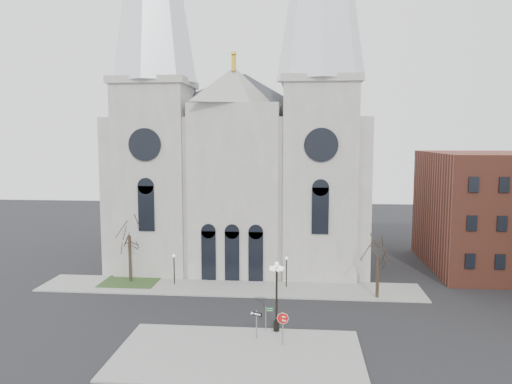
# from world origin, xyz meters

# --- Properties ---
(ground) EXTENTS (160.00, 160.00, 0.00)m
(ground) POSITION_xyz_m (0.00, 0.00, 0.00)
(ground) COLOR black
(ground) RESTS_ON ground
(sidewalk_near) EXTENTS (18.00, 10.00, 0.14)m
(sidewalk_near) POSITION_xyz_m (3.00, -5.00, 0.07)
(sidewalk_near) COLOR gray
(sidewalk_near) RESTS_ON ground
(sidewalk_far) EXTENTS (40.00, 6.00, 0.14)m
(sidewalk_far) POSITION_xyz_m (0.00, 11.00, 0.07)
(sidewalk_far) COLOR gray
(sidewalk_far) RESTS_ON ground
(grass_patch) EXTENTS (6.00, 5.00, 0.18)m
(grass_patch) POSITION_xyz_m (-11.00, 12.00, 0.09)
(grass_patch) COLOR #27431C
(grass_patch) RESTS_ON ground
(cathedral) EXTENTS (33.00, 26.66, 54.00)m
(cathedral) POSITION_xyz_m (0.00, 22.86, 18.48)
(cathedral) COLOR gray
(cathedral) RESTS_ON ground
(bg_building_brick) EXTENTS (14.00, 18.00, 14.00)m
(bg_building_brick) POSITION_xyz_m (30.00, 22.00, 7.00)
(bg_building_brick) COLOR brown
(bg_building_brick) RESTS_ON ground
(tree_left) EXTENTS (3.20, 3.20, 7.50)m
(tree_left) POSITION_xyz_m (-11.00, 12.00, 5.58)
(tree_left) COLOR black
(tree_left) RESTS_ON ground
(tree_right) EXTENTS (3.20, 3.20, 6.00)m
(tree_right) POSITION_xyz_m (15.00, 9.00, 4.47)
(tree_right) COLOR black
(tree_right) RESTS_ON ground
(ped_lamp_left) EXTENTS (0.32, 0.32, 3.26)m
(ped_lamp_left) POSITION_xyz_m (-6.00, 11.50, 2.33)
(ped_lamp_left) COLOR black
(ped_lamp_left) RESTS_ON sidewalk_far
(ped_lamp_right) EXTENTS (0.32, 0.32, 3.26)m
(ped_lamp_right) POSITION_xyz_m (6.00, 11.50, 2.33)
(ped_lamp_right) COLOR black
(ped_lamp_right) RESTS_ON sidewalk_far
(stop_sign) EXTENTS (0.85, 0.39, 2.55)m
(stop_sign) POSITION_xyz_m (6.18, -3.20, 1.95)
(stop_sign) COLOR slate
(stop_sign) RESTS_ON sidewalk_near
(globe_lamp) EXTENTS (1.56, 1.56, 5.76)m
(globe_lamp) POSITION_xyz_m (5.56, -0.50, 3.76)
(globe_lamp) COLOR black
(globe_lamp) RESTS_ON sidewalk_near
(one_way_sign) EXTENTS (0.91, 0.43, 2.23)m
(one_way_sign) POSITION_xyz_m (4.08, -2.11, 1.65)
(one_way_sign) COLOR slate
(one_way_sign) RESTS_ON sidewalk_near
(street_name_sign) EXTENTS (0.63, 0.17, 2.00)m
(street_name_sign) POSITION_xyz_m (4.77, -0.48, 1.34)
(street_name_sign) COLOR slate
(street_name_sign) RESTS_ON sidewalk_near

